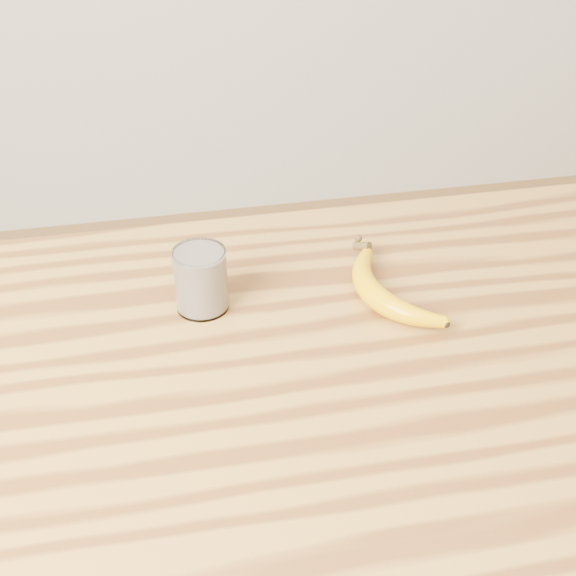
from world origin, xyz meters
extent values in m
cube|color=olive|center=(0.00, 0.00, 0.88)|extent=(1.20, 0.80, 0.04)
cylinder|color=brown|center=(-0.54, 0.34, 0.43)|extent=(0.06, 0.06, 0.86)
cylinder|color=brown|center=(0.54, 0.34, 0.43)|extent=(0.06, 0.06, 0.86)
cylinder|color=white|center=(-0.17, 0.17, 0.94)|extent=(0.07, 0.07, 0.09)
torus|color=white|center=(-0.17, 0.17, 0.99)|extent=(0.07, 0.07, 0.00)
cylinder|color=beige|center=(-0.17, 0.17, 0.94)|extent=(0.07, 0.07, 0.08)
camera|label=1|loc=(-0.23, -0.70, 1.55)|focal=50.00mm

